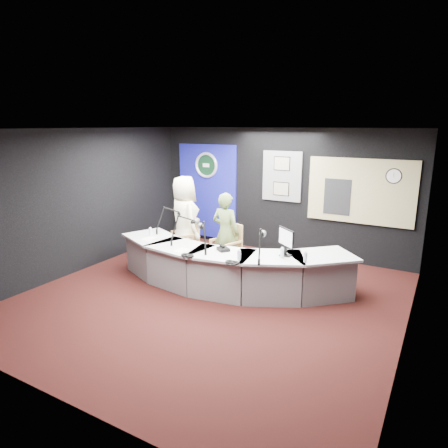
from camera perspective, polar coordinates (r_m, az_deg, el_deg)
The scene contains 33 objects.
ground at distance 6.90m, azimuth -1.85°, elevation -10.53°, with size 6.00×6.00×0.00m, color black.
ceiling at distance 6.27m, azimuth -2.06°, elevation 13.42°, with size 6.00×6.00×0.02m, color silver.
wall_back at distance 9.09m, azimuth 7.97°, elevation 4.63°, with size 6.00×0.02×2.80m, color black.
wall_front at distance 4.29m, azimuth -23.47°, elevation -7.21°, with size 6.00×0.02×2.80m, color black.
wall_left at distance 8.37m, azimuth -19.80°, elevation 3.13°, with size 0.02×6.00×2.80m, color black.
wall_right at distance 5.55m, azimuth 25.55°, elevation -2.70°, with size 0.02×6.00×2.80m, color black.
broadcast_desk at distance 7.22m, azimuth 0.06°, elevation -6.16°, with size 4.50×1.90×0.75m, color #B7B8BC, non-canonical shape.
backdrop_panel at distance 9.93m, azimuth -2.39°, elevation 4.67°, with size 1.60×0.05×2.30m, color navy.
agency_seal at distance 9.81m, azimuth -2.56°, elevation 8.39°, with size 0.63×0.63×0.07m, color silver.
seal_center at distance 9.81m, azimuth -2.54°, elevation 8.39°, with size 0.48×0.48×0.01m, color black.
pinboard at distance 8.99m, azimuth 8.27°, elevation 6.77°, with size 0.90×0.04×1.10m, color slate.
framed_photo_upper at distance 8.93m, azimuth 8.27°, elevation 8.53°, with size 0.34×0.02×0.27m, color gray.
framed_photo_lower at distance 9.00m, azimuth 8.14°, elevation 4.99°, with size 0.34×0.02×0.27m, color gray.
booth_window_frame at distance 8.56m, azimuth 18.91°, elevation 4.44°, with size 2.12×0.06×1.32m, color tan.
booth_glow at distance 8.55m, azimuth 18.89°, elevation 4.43°, with size 2.00×0.02×1.20m, color #FFE2A1.
equipment_rack at distance 8.65m, azimuth 15.86°, elevation 3.75°, with size 0.55×0.02×0.75m, color black.
wall_clock at distance 8.40m, azimuth 23.09°, elevation 6.32°, with size 0.28×0.28×0.01m, color white.
armchair_left at distance 8.54m, azimuth -5.60°, elevation -2.46°, with size 0.51×0.51×0.90m, color tan, non-canonical shape.
armchair_right at distance 7.94m, azimuth 0.24°, elevation -3.80°, with size 0.49×0.49×0.87m, color tan, non-canonical shape.
draped_jacket at distance 8.74m, azimuth -5.66°, elevation -0.91°, with size 0.50×0.10×0.70m, color #696358.
person_man at distance 8.42m, azimuth -5.68°, elevation 0.61°, with size 0.90×0.59×1.84m, color #F0E8C0.
person_woman at distance 7.83m, azimuth 0.25°, elevation -1.25°, with size 0.58×0.38×1.60m, color #5A713B.
computer_monitor at distance 6.62m, azimuth 8.87°, elevation -1.89°, with size 0.45×0.03×0.30m, color black.
desk_phone at distance 6.89m, azimuth -0.12°, elevation -3.62°, with size 0.22×0.17×0.05m, color black.
headphones_near at distance 6.28m, azimuth 1.18°, elevation -5.50°, with size 0.23×0.23×0.04m, color black.
headphones_far at distance 6.63m, azimuth -5.24°, elevation -4.49°, with size 0.21×0.21×0.03m, color black.
paper_stack at distance 7.75m, azimuth -10.75°, elevation -2.05°, with size 0.19×0.27×0.00m, color white.
notepad at distance 6.95m, azimuth -6.12°, elevation -3.75°, with size 0.19×0.26×0.00m, color white.
boom_mic_a at distance 8.09m, azimuth -7.72°, elevation 0.95°, with size 0.36×0.69×0.60m, color black, non-canonical shape.
boom_mic_b at distance 7.35m, azimuth -5.73°, elevation -0.34°, with size 0.26×0.72×0.60m, color black, non-canonical shape.
boom_mic_c at distance 6.89m, azimuth -3.02°, elevation -1.26°, with size 0.52×0.60×0.60m, color black, non-canonical shape.
boom_mic_d at distance 6.43m, azimuth 5.32°, elevation -2.44°, with size 0.32×0.71×0.60m, color black, non-canonical shape.
water_bottles at distance 6.87m, azimuth -1.38°, elevation -3.13°, with size 3.16×0.50×0.18m, color silver, non-canonical shape.
Camera 1 is at (3.27, -5.35, 2.87)m, focal length 32.00 mm.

